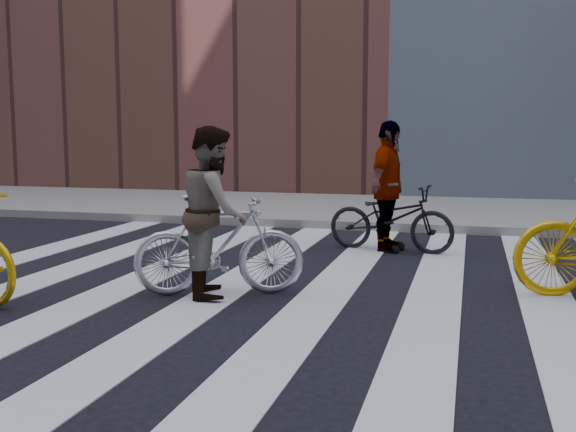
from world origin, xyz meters
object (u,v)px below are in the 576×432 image
at_px(rider_mid, 214,211).
at_px(rider_rear, 388,186).
at_px(bike_silver_mid, 219,245).
at_px(bike_dark_rear, 391,218).

xyz_separation_m(rider_mid, rider_rear, (1.42, 3.06, 0.05)).
bearing_deg(rider_mid, bike_silver_mid, -110.24).
xyz_separation_m(bike_silver_mid, rider_mid, (-0.05, 0.00, 0.35)).
height_order(rider_mid, rider_rear, rider_rear).
distance_m(rider_mid, rider_rear, 3.37).
bearing_deg(rider_rear, rider_mid, 165.49).
distance_m(bike_silver_mid, bike_dark_rear, 3.37).
bearing_deg(bike_dark_rear, bike_silver_mid, 165.49).
xyz_separation_m(bike_dark_rear, rider_mid, (-1.47, -3.06, 0.40)).
bearing_deg(bike_dark_rear, rider_rear, 100.35).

